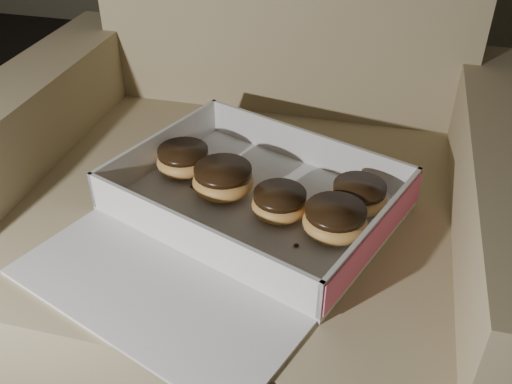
{
  "coord_description": "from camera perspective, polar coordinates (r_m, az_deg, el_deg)",
  "views": [
    {
      "loc": [
        -0.01,
        -0.12,
        0.9
      ],
      "look_at": [
        -0.17,
        0.52,
        0.42
      ],
      "focal_mm": 40.0,
      "sensor_mm": 36.0,
      "label": 1
    }
  ],
  "objects": [
    {
      "name": "crumb_a",
      "position": [
        0.75,
        4.06,
        -5.35
      ],
      "size": [
        0.01,
        0.01,
        0.0
      ],
      "primitive_type": "ellipsoid",
      "color": "black",
      "rests_on": "bakery_box"
    },
    {
      "name": "donut_d",
      "position": [
        0.77,
        7.9,
        -2.83
      ],
      "size": [
        0.09,
        0.09,
        0.04
      ],
      "color": "#C28143",
      "rests_on": "bakery_box"
    },
    {
      "name": "donut_e",
      "position": [
        0.79,
        2.38,
        -1.14
      ],
      "size": [
        0.08,
        0.08,
        0.04
      ],
      "color": "#C28143",
      "rests_on": "bakery_box"
    },
    {
      "name": "donut_a",
      "position": [
        0.89,
        -7.26,
        3.21
      ],
      "size": [
        0.08,
        0.08,
        0.04
      ],
      "color": "#C28143",
      "rests_on": "bakery_box"
    },
    {
      "name": "armchair",
      "position": [
        0.99,
        -0.52,
        -3.45
      ],
      "size": [
        0.85,
        0.71,
        0.88
      ],
      "color": "tan",
      "rests_on": "floor"
    },
    {
      "name": "crumb_d",
      "position": [
        0.85,
        -13.53,
        -0.87
      ],
      "size": [
        0.01,
        0.01,
        0.0
      ],
      "primitive_type": "ellipsoid",
      "color": "black",
      "rests_on": "bakery_box"
    },
    {
      "name": "crumb_c",
      "position": [
        0.87,
        -6.36,
        0.55
      ],
      "size": [
        0.01,
        0.01,
        0.0
      ],
      "primitive_type": "ellipsoid",
      "color": "black",
      "rests_on": "bakery_box"
    },
    {
      "name": "bakery_box",
      "position": [
        0.8,
        -1.47,
        -2.3
      ],
      "size": [
        0.51,
        0.54,
        0.06
      ],
      "rotation": [
        0.0,
        0.0,
        -0.36
      ],
      "color": "silver",
      "rests_on": "armchair"
    },
    {
      "name": "donut_b",
      "position": [
        0.84,
        -3.3,
        1.22
      ],
      "size": [
        0.09,
        0.09,
        0.05
      ],
      "color": "#C28143",
      "rests_on": "bakery_box"
    },
    {
      "name": "donut_c",
      "position": [
        0.82,
        10.24,
        -0.38
      ],
      "size": [
        0.08,
        0.08,
        0.04
      ],
      "color": "#C28143",
      "rests_on": "bakery_box"
    },
    {
      "name": "crumb_b",
      "position": [
        0.9,
        -8.19,
        1.76
      ],
      "size": [
        0.01,
        0.01,
        0.0
      ],
      "primitive_type": "ellipsoid",
      "color": "black",
      "rests_on": "bakery_box"
    }
  ]
}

